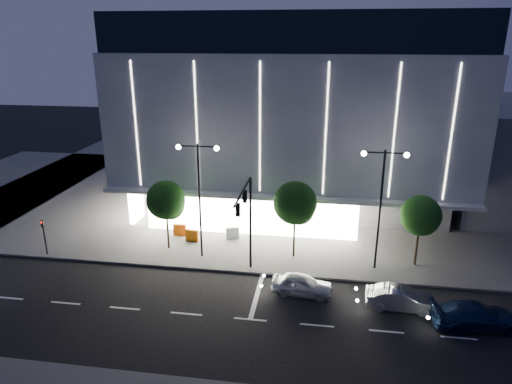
{
  "coord_description": "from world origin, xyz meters",
  "views": [
    {
      "loc": [
        5.85,
        -24.75,
        16.18
      ],
      "look_at": [
        0.97,
        7.66,
        5.0
      ],
      "focal_mm": 32.0,
      "sensor_mm": 36.0,
      "label": 1
    }
  ],
  "objects_px": {
    "street_lamp_west": "(199,184)",
    "barrier_b": "(233,233)",
    "car_lead": "(302,284)",
    "tree_mid": "(295,205)",
    "street_lamp_east": "(381,193)",
    "barrier_c": "(192,235)",
    "barrier_a": "(180,230)",
    "car_second": "(401,299)",
    "traffic_mast": "(247,212)",
    "ped_signal_far": "(44,234)",
    "tree_left": "(166,202)",
    "car_third": "(476,316)",
    "tree_right": "(421,218)"
  },
  "relations": [
    {
      "from": "tree_left",
      "to": "street_lamp_west",
      "type": "bearing_deg",
      "value": -18.94
    },
    {
      "from": "street_lamp_west",
      "to": "barrier_b",
      "type": "bearing_deg",
      "value": 63.85
    },
    {
      "from": "car_second",
      "to": "barrier_a",
      "type": "distance_m",
      "value": 18.93
    },
    {
      "from": "ped_signal_far",
      "to": "street_lamp_west",
      "type": "bearing_deg",
      "value": 7.13
    },
    {
      "from": "traffic_mast",
      "to": "street_lamp_west",
      "type": "distance_m",
      "value": 4.89
    },
    {
      "from": "tree_mid",
      "to": "barrier_a",
      "type": "relative_size",
      "value": 5.59
    },
    {
      "from": "street_lamp_east",
      "to": "tree_mid",
      "type": "bearing_deg",
      "value": 170.31
    },
    {
      "from": "traffic_mast",
      "to": "barrier_a",
      "type": "height_order",
      "value": "traffic_mast"
    },
    {
      "from": "car_lead",
      "to": "tree_mid",
      "type": "bearing_deg",
      "value": 15.14
    },
    {
      "from": "tree_mid",
      "to": "car_third",
      "type": "height_order",
      "value": "tree_mid"
    },
    {
      "from": "barrier_a",
      "to": "street_lamp_west",
      "type": "bearing_deg",
      "value": -52.39
    },
    {
      "from": "barrier_c",
      "to": "car_third",
      "type": "bearing_deg",
      "value": -17.4
    },
    {
      "from": "traffic_mast",
      "to": "street_lamp_east",
      "type": "distance_m",
      "value": 9.43
    },
    {
      "from": "street_lamp_west",
      "to": "ped_signal_far",
      "type": "height_order",
      "value": "street_lamp_west"
    },
    {
      "from": "tree_mid",
      "to": "car_second",
      "type": "bearing_deg",
      "value": -40.09
    },
    {
      "from": "ped_signal_far",
      "to": "car_second",
      "type": "height_order",
      "value": "ped_signal_far"
    },
    {
      "from": "tree_mid",
      "to": "car_lead",
      "type": "height_order",
      "value": "tree_mid"
    },
    {
      "from": "traffic_mast",
      "to": "street_lamp_west",
      "type": "relative_size",
      "value": 0.79
    },
    {
      "from": "tree_left",
      "to": "barrier_c",
      "type": "distance_m",
      "value": 3.98
    },
    {
      "from": "street_lamp_east",
      "to": "ped_signal_far",
      "type": "distance_m",
      "value": 25.37
    },
    {
      "from": "tree_right",
      "to": "barrier_c",
      "type": "distance_m",
      "value": 17.89
    },
    {
      "from": "street_lamp_west",
      "to": "ped_signal_far",
      "type": "bearing_deg",
      "value": -172.87
    },
    {
      "from": "car_second",
      "to": "barrier_a",
      "type": "xyz_separation_m",
      "value": [
        -16.96,
        8.41,
        -0.06
      ]
    },
    {
      "from": "car_second",
      "to": "car_third",
      "type": "xyz_separation_m",
      "value": [
        4.06,
        -1.27,
        0.03
      ]
    },
    {
      "from": "barrier_c",
      "to": "traffic_mast",
      "type": "bearing_deg",
      "value": -36.71
    },
    {
      "from": "ped_signal_far",
      "to": "car_lead",
      "type": "relative_size",
      "value": 0.74
    },
    {
      "from": "tree_right",
      "to": "car_lead",
      "type": "xyz_separation_m",
      "value": [
        -8.11,
        -5.12,
        -3.19
      ]
    },
    {
      "from": "street_lamp_west",
      "to": "car_lead",
      "type": "xyz_separation_m",
      "value": [
        7.92,
        -4.1,
        -5.27
      ]
    },
    {
      "from": "ped_signal_far",
      "to": "barrier_b",
      "type": "xyz_separation_m",
      "value": [
        13.71,
        4.99,
        -1.24
      ]
    },
    {
      "from": "tree_left",
      "to": "tree_right",
      "type": "xyz_separation_m",
      "value": [
        19.0,
        -0.0,
        -0.15
      ]
    },
    {
      "from": "ped_signal_far",
      "to": "car_third",
      "type": "height_order",
      "value": "ped_signal_far"
    },
    {
      "from": "street_lamp_east",
      "to": "tree_right",
      "type": "distance_m",
      "value": 3.81
    },
    {
      "from": "tree_left",
      "to": "car_lead",
      "type": "relative_size",
      "value": 1.41
    },
    {
      "from": "tree_mid",
      "to": "barrier_c",
      "type": "bearing_deg",
      "value": 170.11
    },
    {
      "from": "tree_mid",
      "to": "car_second",
      "type": "height_order",
      "value": "tree_mid"
    },
    {
      "from": "street_lamp_east",
      "to": "ped_signal_far",
      "type": "height_order",
      "value": "street_lamp_east"
    },
    {
      "from": "street_lamp_west",
      "to": "car_lead",
      "type": "distance_m",
      "value": 10.36
    },
    {
      "from": "tree_right",
      "to": "ped_signal_far",
      "type": "bearing_deg",
      "value": -174.86
    },
    {
      "from": "street_lamp_west",
      "to": "barrier_b",
      "type": "xyz_separation_m",
      "value": [
        1.71,
        3.49,
        -5.31
      ]
    },
    {
      "from": "tree_mid",
      "to": "barrier_a",
      "type": "xyz_separation_m",
      "value": [
        -9.88,
        2.45,
        -3.68
      ]
    },
    {
      "from": "street_lamp_west",
      "to": "car_lead",
      "type": "bearing_deg",
      "value": -27.4
    },
    {
      "from": "street_lamp_east",
      "to": "car_lead",
      "type": "distance_m",
      "value": 8.39
    },
    {
      "from": "street_lamp_east",
      "to": "barrier_b",
      "type": "distance_m",
      "value": 12.95
    },
    {
      "from": "ped_signal_far",
      "to": "barrier_a",
      "type": "height_order",
      "value": "ped_signal_far"
    },
    {
      "from": "tree_left",
      "to": "barrier_a",
      "type": "distance_m",
      "value": 4.18
    },
    {
      "from": "street_lamp_west",
      "to": "tree_right",
      "type": "bearing_deg",
      "value": 3.64
    },
    {
      "from": "car_third",
      "to": "barrier_b",
      "type": "distance_m",
      "value": 19.1
    },
    {
      "from": "tree_right",
      "to": "barrier_c",
      "type": "relative_size",
      "value": 5.01
    },
    {
      "from": "tree_mid",
      "to": "car_third",
      "type": "xyz_separation_m",
      "value": [
        11.14,
        -7.23,
        -3.59
      ]
    },
    {
      "from": "tree_right",
      "to": "car_second",
      "type": "bearing_deg",
      "value": -107.84
    }
  ]
}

